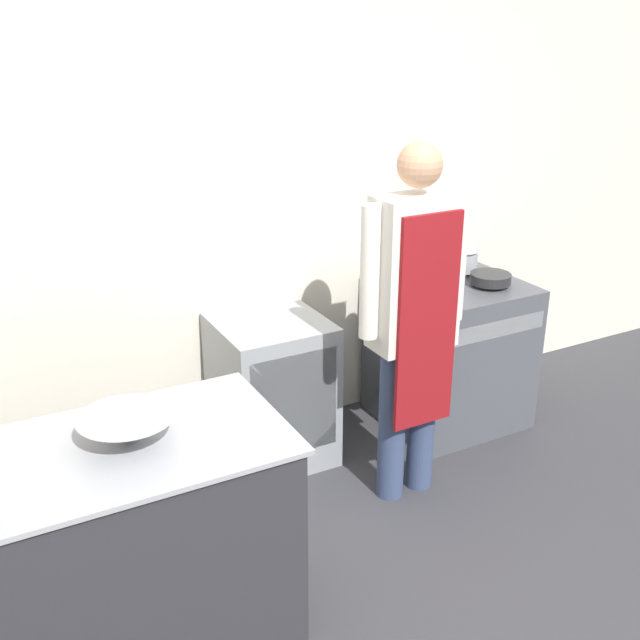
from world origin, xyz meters
The scene contains 11 objects.
ground_plane centered at (0.00, 0.00, 0.00)m, with size 14.00×14.00×0.00m, color #38383D.
wall_back centered at (0.00, 1.83, 1.35)m, with size 8.00×0.05×2.70m.
prep_counter centered at (-0.99, 0.47, 0.46)m, with size 1.23×0.71×0.91m.
stove centered at (1.21, 1.38, 0.44)m, with size 0.80×0.74×0.90m.
fridge_unit centered at (0.07, 1.49, 0.41)m, with size 0.58×0.58×0.83m.
person_cook centered at (0.54, 0.84, 1.03)m, with size 0.59×0.24×1.82m.
mixing_bowl centered at (-0.94, 0.49, 0.96)m, with size 0.36×0.36×0.10m.
plastic_tub centered at (-1.35, 0.32, 0.95)m, with size 0.10×0.10×0.08m.
stock_pot centered at (1.03, 1.51, 1.04)m, with size 0.32×0.32×0.28m.
saute_pan centered at (1.37, 1.25, 0.93)m, with size 0.24×0.24×0.06m.
sauce_pot centered at (1.37, 1.51, 0.97)m, with size 0.17×0.17×0.14m.
Camera 1 is at (-1.44, -1.90, 2.33)m, focal length 42.00 mm.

